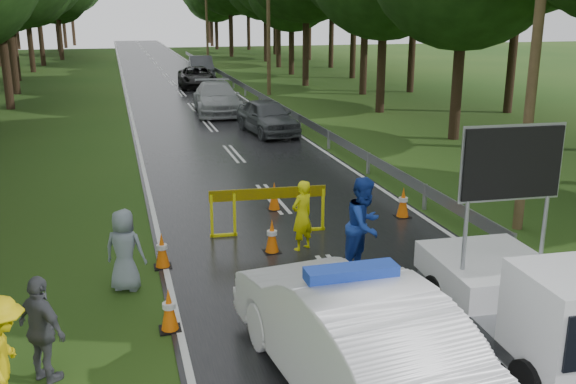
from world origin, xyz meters
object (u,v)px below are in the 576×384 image
object	(u,v)px
police_sedan	(350,334)
civilian	(364,225)
work_truck	(539,303)
queue_car_second	(217,98)
barrier	(268,200)
officer	(302,216)
queue_car_fourth	(201,67)
queue_car_first	(268,117)
queue_car_third	(197,77)

from	to	relation	value
police_sedan	civilian	size ratio (longest dim) A/B	2.68
work_truck	civilian	world-z (taller)	work_truck
queue_car_second	work_truck	bearing A→B (deg)	-84.18
barrier	officer	world-z (taller)	officer
civilian	queue_car_second	world-z (taller)	civilian
police_sedan	work_truck	bearing A→B (deg)	173.41
officer	civilian	distance (m)	1.74
civilian	queue_car_fourth	distance (m)	39.34
officer	queue_car_first	size ratio (longest dim) A/B	0.37
barrier	queue_car_second	distance (m)	18.50
work_truck	barrier	size ratio (longest dim) A/B	1.58
barrier	civilian	bearing A→B (deg)	-59.18
work_truck	queue_car_first	bearing A→B (deg)	92.00
barrier	queue_car_first	distance (m)	12.76
queue_car_first	queue_car_second	distance (m)	6.12
police_sedan	queue_car_fourth	size ratio (longest dim) A/B	1.09
queue_car_first	queue_car_third	size ratio (longest dim) A/B	0.85
barrier	queue_car_fourth	bearing A→B (deg)	88.84
queue_car_second	queue_car_third	size ratio (longest dim) A/B	1.07
civilian	queue_car_third	xyz separation A→B (m)	(0.81, 32.33, -0.29)
queue_car_fourth	queue_car_second	bearing A→B (deg)	-91.45
queue_car_second	officer	bearing A→B (deg)	-89.88
officer	queue_car_second	xyz separation A→B (m)	(1.24, 19.61, -0.01)
barrier	civilian	size ratio (longest dim) A/B	1.39
civilian	queue_car_first	bearing A→B (deg)	45.28
queue_car_second	queue_car_fourth	size ratio (longest dim) A/B	1.11
officer	police_sedan	bearing A→B (deg)	52.12
queue_car_second	queue_car_first	bearing A→B (deg)	-74.72
police_sedan	queue_car_third	world-z (taller)	police_sedan
work_truck	barrier	world-z (taller)	work_truck
work_truck	civilian	xyz separation A→B (m)	(-1.29, 3.86, 0.07)
barrier	queue_car_third	bearing A→B (deg)	89.98
police_sedan	work_truck	size ratio (longest dim) A/B	1.22
officer	queue_car_second	world-z (taller)	officer
queue_car_second	queue_car_third	xyz separation A→B (m)	(0.43, 11.22, -0.08)
queue_car_fourth	queue_car_first	bearing A→B (deg)	-87.25
barrier	queue_car_fourth	size ratio (longest dim) A/B	0.57
queue_car_fourth	work_truck	bearing A→B (deg)	-87.20
police_sedan	queue_car_first	world-z (taller)	police_sedan
police_sedan	barrier	world-z (taller)	police_sedan
queue_car_second	queue_car_fourth	xyz separation A→B (m)	(1.67, 18.17, 0.02)
police_sedan	work_truck	distance (m)	3.05
barrier	queue_car_third	size ratio (longest dim) A/B	0.55
queue_car_third	queue_car_fourth	size ratio (longest dim) A/B	1.03
work_truck	queue_car_fourth	bearing A→B (deg)	91.94
queue_car_third	officer	bearing A→B (deg)	-90.57
queue_car_first	officer	bearing A→B (deg)	-106.73
work_truck	police_sedan	bearing A→B (deg)	-176.57
police_sedan	officer	world-z (taller)	police_sedan
civilian	queue_car_first	size ratio (longest dim) A/B	0.46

